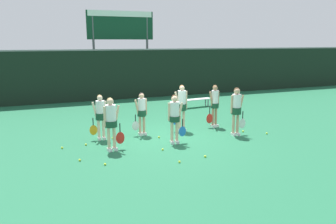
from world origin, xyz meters
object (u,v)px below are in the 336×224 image
tennis_ball_3 (80,160)px  tennis_ball_8 (233,128)px  scoreboard (121,31)px  tennis_ball_4 (112,138)px  player_3 (100,114)px  tennis_ball_2 (179,162)px  player_0 (111,120)px  tennis_ball_5 (243,131)px  bench_courtside (195,100)px  tennis_ball_6 (163,149)px  tennis_ball_1 (205,156)px  player_6 (215,103)px  tennis_ball_0 (86,145)px  player_1 (175,115)px  tennis_ball_7 (267,133)px  player_4 (142,111)px  tennis_ball_9 (159,137)px  tennis_ball_11 (105,164)px  tennis_ball_10 (62,148)px  player_2 (236,107)px  player_5 (182,104)px

tennis_ball_3 → tennis_ball_8: (6.20, 1.52, -0.00)m
scoreboard → tennis_ball_3: bearing=-109.7°
tennis_ball_4 → tennis_ball_3: bearing=-126.0°
player_3 → tennis_ball_2: player_3 is taller
player_0 → tennis_ball_5: size_ratio=24.26×
bench_courtside → tennis_ball_6: (-4.06, -6.00, -0.34)m
bench_courtside → tennis_ball_1: bearing=-120.0°
player_6 → tennis_ball_4: player_6 is taller
tennis_ball_5 → tennis_ball_6: bearing=-166.2°
tennis_ball_0 → player_1: bearing=-16.1°
player_0 → tennis_ball_1: (2.50, -1.68, -0.99)m
tennis_ball_7 → player_4: bearing=159.6°
tennis_ball_7 → tennis_ball_9: size_ratio=1.00×
tennis_ball_5 → tennis_ball_11: bearing=-164.9°
tennis_ball_0 → tennis_ball_2: 3.50m
tennis_ball_3 → tennis_ball_11: bearing=-43.4°
bench_courtside → player_6: (-1.05, -3.95, 0.63)m
tennis_ball_1 → tennis_ball_5: (2.68, 1.98, 0.00)m
player_1 → tennis_ball_5: bearing=14.2°
player_4 → tennis_ball_7: size_ratio=22.93×
tennis_ball_0 → tennis_ball_4: tennis_ball_0 is taller
player_3 → tennis_ball_10: size_ratio=23.06×
player_2 → player_3: player_2 is taller
tennis_ball_11 → tennis_ball_3: bearing=136.6°
player_0 → player_1: 2.17m
tennis_ball_7 → tennis_ball_8: 1.39m
player_2 → player_5: size_ratio=0.99×
tennis_ball_6 → tennis_ball_8: bearing=22.7°
scoreboard → tennis_ball_9: size_ratio=75.23×
player_5 → tennis_ball_5: 2.60m
player_0 → tennis_ball_10: bearing=143.8°
player_2 → tennis_ball_0: bearing=174.7°
player_1 → tennis_ball_3: bearing=-161.5°
player_3 → player_5: bearing=1.7°
tennis_ball_3 → tennis_ball_7: (6.95, 0.35, -0.00)m
tennis_ball_2 → tennis_ball_10: tennis_ball_10 is taller
scoreboard → tennis_ball_2: scoreboard is taller
player_0 → player_1: bearing=-10.2°
player_1 → player_6: (2.36, 1.46, -0.00)m
player_2 → tennis_ball_1: player_2 is taller
player_4 → tennis_ball_3: bearing=-146.5°
tennis_ball_4 → tennis_ball_7: size_ratio=0.95×
player_2 → player_5: bearing=143.9°
player_5 → tennis_ball_0: bearing=-171.5°
player_0 → tennis_ball_10: player_0 is taller
player_2 → tennis_ball_8: 1.40m
tennis_ball_3 → tennis_ball_10: 1.43m
player_1 → tennis_ball_5: size_ratio=23.74×
tennis_ball_2 → tennis_ball_6: 1.21m
tennis_ball_1 → tennis_ball_2: tennis_ball_1 is taller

